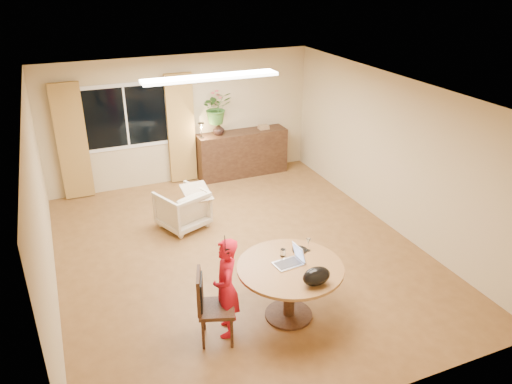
% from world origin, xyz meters
% --- Properties ---
extents(floor, '(6.50, 6.50, 0.00)m').
position_xyz_m(floor, '(0.00, 0.00, 0.00)').
color(floor, brown).
rests_on(floor, ground).
extents(ceiling, '(6.50, 6.50, 0.00)m').
position_xyz_m(ceiling, '(0.00, 0.00, 2.60)').
color(ceiling, white).
rests_on(ceiling, wall_back).
extents(wall_back, '(5.50, 0.00, 5.50)m').
position_xyz_m(wall_back, '(0.00, 3.25, 1.30)').
color(wall_back, tan).
rests_on(wall_back, floor).
extents(wall_left, '(0.00, 6.50, 6.50)m').
position_xyz_m(wall_left, '(-2.75, 0.00, 1.30)').
color(wall_left, tan).
rests_on(wall_left, floor).
extents(wall_right, '(0.00, 6.50, 6.50)m').
position_xyz_m(wall_right, '(2.75, 0.00, 1.30)').
color(wall_right, tan).
rests_on(wall_right, floor).
extents(window, '(1.70, 0.03, 1.30)m').
position_xyz_m(window, '(-1.10, 3.23, 1.50)').
color(window, white).
rests_on(window, wall_back).
extents(curtain_left, '(0.55, 0.08, 2.25)m').
position_xyz_m(curtain_left, '(-2.15, 3.15, 1.15)').
color(curtain_left, olive).
rests_on(curtain_left, wall_back).
extents(curtain_right, '(0.55, 0.08, 2.25)m').
position_xyz_m(curtain_right, '(-0.05, 3.15, 1.15)').
color(curtain_right, olive).
rests_on(curtain_right, wall_back).
extents(ceiling_panel, '(2.20, 0.35, 0.05)m').
position_xyz_m(ceiling_panel, '(0.00, 1.20, 2.57)').
color(ceiling_panel, white).
rests_on(ceiling_panel, ceiling).
extents(dining_table, '(1.35, 1.35, 0.77)m').
position_xyz_m(dining_table, '(0.03, -1.68, 0.60)').
color(dining_table, brown).
rests_on(dining_table, floor).
extents(dining_chair, '(0.57, 0.55, 0.96)m').
position_xyz_m(dining_chair, '(-0.97, -1.74, 0.48)').
color(dining_chair, black).
rests_on(dining_chair, floor).
extents(child, '(0.55, 0.44, 1.31)m').
position_xyz_m(child, '(-0.82, -1.66, 0.66)').
color(child, '#B60E1D').
rests_on(child, floor).
extents(laptop, '(0.39, 0.28, 0.24)m').
position_xyz_m(laptop, '(0.02, -1.63, 0.89)').
color(laptop, '#B7B7BC').
rests_on(laptop, dining_table).
extents(tumbler, '(0.09, 0.09, 0.10)m').
position_xyz_m(tumbler, '(0.04, -1.44, 0.82)').
color(tumbler, white).
rests_on(tumbler, dining_table).
extents(wine_glass, '(0.07, 0.07, 0.18)m').
position_xyz_m(wine_glass, '(0.41, -1.44, 0.86)').
color(wine_glass, white).
rests_on(wine_glass, dining_table).
extents(pot_lid, '(0.22, 0.22, 0.03)m').
position_xyz_m(pot_lid, '(0.31, -1.40, 0.79)').
color(pot_lid, white).
rests_on(pot_lid, dining_table).
extents(handbag, '(0.40, 0.30, 0.23)m').
position_xyz_m(handbag, '(0.13, -2.15, 0.89)').
color(handbag, black).
rests_on(handbag, dining_table).
extents(armchair, '(0.97, 0.98, 0.69)m').
position_xyz_m(armchair, '(-0.60, 1.22, 0.34)').
color(armchair, beige).
rests_on(armchair, floor).
extents(throw, '(0.48, 0.57, 0.03)m').
position_xyz_m(throw, '(-0.34, 1.19, 0.70)').
color(throw, beige).
rests_on(throw, armchair).
extents(sideboard, '(1.94, 0.47, 0.97)m').
position_xyz_m(sideboard, '(1.21, 3.01, 0.48)').
color(sideboard, black).
rests_on(sideboard, floor).
extents(vase, '(0.27, 0.27, 0.25)m').
position_xyz_m(vase, '(0.70, 3.01, 1.09)').
color(vase, black).
rests_on(vase, sideboard).
extents(bouquet, '(0.60, 0.52, 0.66)m').
position_xyz_m(bouquet, '(0.67, 3.01, 1.55)').
color(bouquet, '#316726').
rests_on(bouquet, vase).
extents(book_stack, '(0.26, 0.23, 0.09)m').
position_xyz_m(book_stack, '(1.72, 3.01, 1.01)').
color(book_stack, brown).
rests_on(book_stack, sideboard).
extents(desk_lamp, '(0.16, 0.16, 0.33)m').
position_xyz_m(desk_lamp, '(0.32, 2.96, 1.13)').
color(desk_lamp, black).
rests_on(desk_lamp, sideboard).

